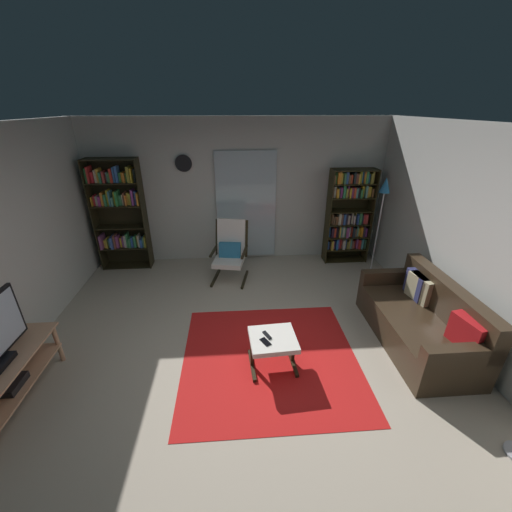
% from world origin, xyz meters
% --- Properties ---
extents(ground_plane, '(7.02, 7.02, 0.00)m').
position_xyz_m(ground_plane, '(0.00, 0.00, 0.00)').
color(ground_plane, '#B5A793').
extents(wall_back, '(5.60, 0.06, 2.60)m').
position_xyz_m(wall_back, '(0.00, 2.90, 1.30)').
color(wall_back, beige).
rests_on(wall_back, ground).
extents(wall_right, '(0.06, 6.00, 2.60)m').
position_xyz_m(wall_right, '(2.70, 0.00, 1.30)').
color(wall_right, beige).
rests_on(wall_right, ground).
extents(glass_door_panel, '(1.10, 0.01, 2.00)m').
position_xyz_m(glass_door_panel, '(0.14, 2.83, 1.05)').
color(glass_door_panel, silver).
extents(area_rug, '(2.07, 2.01, 0.01)m').
position_xyz_m(area_rug, '(0.29, 0.01, 0.00)').
color(area_rug, red).
rests_on(area_rug, ground).
extents(tv_stand, '(0.48, 1.35, 0.52)m').
position_xyz_m(tv_stand, '(-2.38, -0.46, 0.35)').
color(tv_stand, tan).
rests_on(tv_stand, ground).
extents(bookshelf_near_tv, '(0.88, 0.30, 1.98)m').
position_xyz_m(bookshelf_near_tv, '(-2.11, 2.66, 1.08)').
color(bookshelf_near_tv, black).
rests_on(bookshelf_near_tv, ground).
extents(bookshelf_near_sofa, '(0.81, 0.30, 1.76)m').
position_xyz_m(bookshelf_near_sofa, '(2.03, 2.61, 0.93)').
color(bookshelf_near_sofa, black).
rests_on(bookshelf_near_sofa, ground).
extents(leather_sofa, '(0.83, 1.75, 0.83)m').
position_xyz_m(leather_sofa, '(2.21, 0.20, 0.31)').
color(leather_sofa, '#36281A').
rests_on(leather_sofa, ground).
extents(lounge_armchair, '(0.68, 0.75, 1.02)m').
position_xyz_m(lounge_armchair, '(-0.17, 2.07, 0.53)').
color(lounge_armchair, black).
rests_on(lounge_armchair, ground).
extents(ottoman, '(0.55, 0.51, 0.40)m').
position_xyz_m(ottoman, '(0.30, -0.09, 0.33)').
color(ottoman, white).
rests_on(ottoman, ground).
extents(tv_remote, '(0.10, 0.15, 0.02)m').
position_xyz_m(tv_remote, '(0.24, -0.06, 0.41)').
color(tv_remote, black).
rests_on(tv_remote, ottoman).
extents(cell_phone, '(0.13, 0.16, 0.01)m').
position_xyz_m(cell_phone, '(0.21, -0.16, 0.41)').
color(cell_phone, black).
rests_on(cell_phone, ottoman).
extents(floor_lamp_by_shelf, '(0.22, 0.22, 1.74)m').
position_xyz_m(floor_lamp_by_shelf, '(2.32, 1.97, 1.34)').
color(floor_lamp_by_shelf, '#A5A5AD').
rests_on(floor_lamp_by_shelf, ground).
extents(wall_clock, '(0.29, 0.03, 0.29)m').
position_xyz_m(wall_clock, '(-0.93, 2.82, 1.85)').
color(wall_clock, silver).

